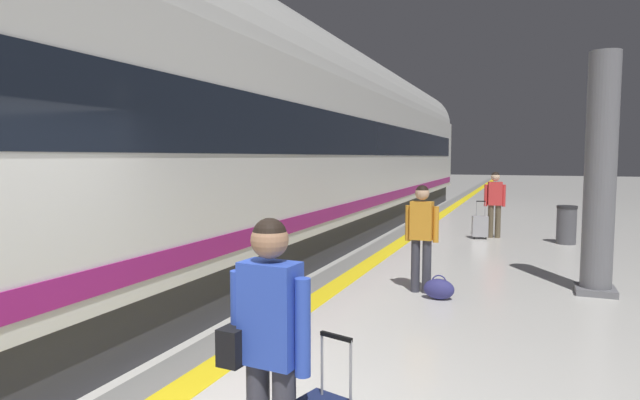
{
  "coord_description": "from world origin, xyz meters",
  "views": [
    {
      "loc": [
        1.96,
        -2.65,
        2.06
      ],
      "look_at": [
        -1.26,
        5.51,
        1.34
      ],
      "focal_mm": 29.47,
      "sensor_mm": 36.0,
      "label": 1
    }
  ],
  "objects_px": {
    "waste_bin": "(566,225)",
    "high_speed_train": "(289,136)",
    "passenger_near": "(422,230)",
    "suitcase_mid": "(480,226)",
    "passenger_mid": "(495,200)",
    "duffel_bag_near": "(439,289)",
    "traveller_foreground": "(268,339)",
    "platform_pillar": "(600,180)"
  },
  "relations": [
    {
      "from": "high_speed_train",
      "to": "passenger_mid",
      "type": "distance_m",
      "value": 5.66
    },
    {
      "from": "waste_bin",
      "to": "suitcase_mid",
      "type": "bearing_deg",
      "value": 178.59
    },
    {
      "from": "high_speed_train",
      "to": "passenger_mid",
      "type": "relative_size",
      "value": 19.0
    },
    {
      "from": "passenger_mid",
      "to": "waste_bin",
      "type": "bearing_deg",
      "value": -12.93
    },
    {
      "from": "passenger_near",
      "to": "passenger_mid",
      "type": "bearing_deg",
      "value": 83.31
    },
    {
      "from": "high_speed_train",
      "to": "passenger_near",
      "type": "height_order",
      "value": "high_speed_train"
    },
    {
      "from": "duffel_bag_near",
      "to": "platform_pillar",
      "type": "distance_m",
      "value": 2.92
    },
    {
      "from": "platform_pillar",
      "to": "waste_bin",
      "type": "xyz_separation_m",
      "value": [
        -0.1,
        4.84,
        -1.27
      ]
    },
    {
      "from": "waste_bin",
      "to": "platform_pillar",
      "type": "bearing_deg",
      "value": -88.76
    },
    {
      "from": "passenger_mid",
      "to": "platform_pillar",
      "type": "distance_m",
      "value": 5.56
    },
    {
      "from": "traveller_foreground",
      "to": "waste_bin",
      "type": "distance_m",
      "value": 11.18
    },
    {
      "from": "suitcase_mid",
      "to": "waste_bin",
      "type": "height_order",
      "value": "suitcase_mid"
    },
    {
      "from": "passenger_mid",
      "to": "platform_pillar",
      "type": "height_order",
      "value": "platform_pillar"
    },
    {
      "from": "duffel_bag_near",
      "to": "platform_pillar",
      "type": "bearing_deg",
      "value": 29.04
    },
    {
      "from": "platform_pillar",
      "to": "waste_bin",
      "type": "relative_size",
      "value": 3.96
    },
    {
      "from": "high_speed_train",
      "to": "platform_pillar",
      "type": "distance_m",
      "value": 6.13
    },
    {
      "from": "passenger_near",
      "to": "duffel_bag_near",
      "type": "relative_size",
      "value": 3.72
    },
    {
      "from": "duffel_bag_near",
      "to": "passenger_mid",
      "type": "height_order",
      "value": "passenger_mid"
    },
    {
      "from": "duffel_bag_near",
      "to": "passenger_mid",
      "type": "xyz_separation_m",
      "value": [
        0.4,
        6.42,
        0.82
      ]
    },
    {
      "from": "traveller_foreground",
      "to": "duffel_bag_near",
      "type": "distance_m",
      "value": 4.97
    },
    {
      "from": "suitcase_mid",
      "to": "waste_bin",
      "type": "relative_size",
      "value": 1.06
    },
    {
      "from": "passenger_mid",
      "to": "passenger_near",
      "type": "bearing_deg",
      "value": -96.69
    },
    {
      "from": "passenger_near",
      "to": "suitcase_mid",
      "type": "height_order",
      "value": "passenger_near"
    },
    {
      "from": "duffel_bag_near",
      "to": "platform_pillar",
      "type": "xyz_separation_m",
      "value": [
        2.15,
        1.19,
        1.57
      ]
    },
    {
      "from": "high_speed_train",
      "to": "suitcase_mid",
      "type": "xyz_separation_m",
      "value": [
        3.78,
        3.25,
        -2.18
      ]
    },
    {
      "from": "traveller_foreground",
      "to": "waste_bin",
      "type": "relative_size",
      "value": 1.88
    },
    {
      "from": "waste_bin",
      "to": "passenger_near",
      "type": "bearing_deg",
      "value": -112.42
    },
    {
      "from": "suitcase_mid",
      "to": "platform_pillar",
      "type": "height_order",
      "value": "platform_pillar"
    },
    {
      "from": "passenger_near",
      "to": "passenger_mid",
      "type": "xyz_separation_m",
      "value": [
        0.72,
        6.11,
        0.03
      ]
    },
    {
      "from": "waste_bin",
      "to": "high_speed_train",
      "type": "bearing_deg",
      "value": -150.9
    },
    {
      "from": "traveller_foreground",
      "to": "platform_pillar",
      "type": "distance_m",
      "value": 6.59
    },
    {
      "from": "traveller_foreground",
      "to": "passenger_mid",
      "type": "relative_size",
      "value": 1.02
    },
    {
      "from": "passenger_near",
      "to": "high_speed_train",
      "type": "bearing_deg",
      "value": 143.23
    },
    {
      "from": "passenger_mid",
      "to": "suitcase_mid",
      "type": "distance_m",
      "value": 0.8
    },
    {
      "from": "high_speed_train",
      "to": "passenger_near",
      "type": "distance_m",
      "value": 4.51
    },
    {
      "from": "high_speed_train",
      "to": "passenger_mid",
      "type": "xyz_separation_m",
      "value": [
        4.11,
        3.58,
        -1.53
      ]
    },
    {
      "from": "high_speed_train",
      "to": "suitcase_mid",
      "type": "height_order",
      "value": "high_speed_train"
    },
    {
      "from": "passenger_mid",
      "to": "waste_bin",
      "type": "distance_m",
      "value": 1.77
    },
    {
      "from": "traveller_foreground",
      "to": "duffel_bag_near",
      "type": "relative_size",
      "value": 3.89
    },
    {
      "from": "high_speed_train",
      "to": "passenger_near",
      "type": "bearing_deg",
      "value": -36.77
    },
    {
      "from": "duffel_bag_near",
      "to": "suitcase_mid",
      "type": "xyz_separation_m",
      "value": [
        0.08,
        6.09,
        0.17
      ]
    },
    {
      "from": "passenger_near",
      "to": "traveller_foreground",
      "type": "bearing_deg",
      "value": -89.27
    }
  ]
}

